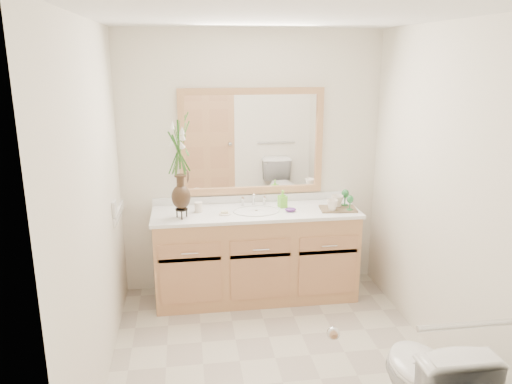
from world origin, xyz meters
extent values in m
plane|color=beige|center=(0.00, 0.00, 0.00)|extent=(2.60, 2.60, 0.00)
cube|color=white|center=(0.00, 0.00, 2.40)|extent=(2.40, 2.60, 0.02)
cube|color=white|center=(0.00, 1.30, 1.20)|extent=(2.40, 0.02, 2.40)
cube|color=white|center=(0.00, -1.30, 1.20)|extent=(2.40, 0.02, 2.40)
cube|color=white|center=(-1.20, 0.00, 1.20)|extent=(0.02, 2.60, 2.40)
cube|color=white|center=(1.20, 0.00, 1.20)|extent=(0.02, 2.60, 2.40)
cube|color=tan|center=(0.00, 1.01, 0.40)|extent=(1.80, 0.55, 0.80)
cube|color=white|center=(0.00, 1.01, 0.82)|extent=(1.84, 0.57, 0.03)
ellipsoid|color=white|center=(0.00, 0.99, 0.78)|extent=(0.38, 0.30, 0.12)
cylinder|color=silver|center=(0.00, 1.17, 0.89)|extent=(0.02, 0.02, 0.11)
cylinder|color=silver|center=(-0.10, 1.17, 0.87)|extent=(0.02, 0.02, 0.08)
cylinder|color=silver|center=(0.10, 1.17, 0.87)|extent=(0.02, 0.02, 0.08)
cube|color=white|center=(0.00, 1.28, 1.41)|extent=(1.20, 0.01, 0.85)
cube|color=tan|center=(0.00, 1.28, 1.86)|extent=(1.32, 0.04, 0.06)
cube|color=tan|center=(0.00, 1.28, 0.95)|extent=(1.32, 0.04, 0.06)
cube|color=tan|center=(-0.63, 1.28, 1.41)|extent=(0.06, 0.04, 0.85)
cube|color=tan|center=(0.63, 1.28, 1.41)|extent=(0.06, 0.04, 0.85)
cube|color=white|center=(-1.19, 0.76, 0.98)|extent=(0.02, 0.12, 0.12)
cube|color=tan|center=(-0.30, -1.29, 1.00)|extent=(0.80, 0.03, 2.00)
cylinder|color=silver|center=(0.70, -1.27, 0.95)|extent=(0.55, 0.03, 0.03)
cylinder|color=black|center=(-0.65, 0.90, 0.91)|extent=(0.10, 0.10, 0.01)
ellipsoid|color=black|center=(-0.65, 0.90, 1.02)|extent=(0.16, 0.16, 0.21)
cylinder|color=black|center=(-0.65, 0.90, 1.15)|extent=(0.07, 0.07, 0.09)
cylinder|color=#4C7A33|center=(-0.65, 0.90, 1.39)|extent=(0.06, 0.06, 0.38)
cylinder|color=white|center=(-0.51, 1.04, 0.87)|extent=(0.07, 0.07, 0.09)
cylinder|color=white|center=(-0.29, 0.94, 0.84)|extent=(0.10, 0.10, 0.01)
cube|color=beige|center=(-0.29, 0.94, 0.85)|extent=(0.06, 0.04, 0.02)
imported|color=#71DA33|center=(0.26, 1.09, 0.90)|extent=(0.08, 0.08, 0.14)
ellipsoid|color=#59287A|center=(0.30, 0.94, 0.85)|extent=(0.10, 0.08, 0.03)
cube|color=brown|center=(0.73, 0.94, 0.84)|extent=(0.34, 0.24, 0.02)
imported|color=white|center=(0.66, 0.88, 0.90)|extent=(0.12, 0.11, 0.10)
imported|color=white|center=(0.74, 0.98, 0.90)|extent=(0.15, 0.15, 0.11)
cylinder|color=#287838|center=(0.82, 0.87, 0.85)|extent=(0.06, 0.06, 0.01)
cylinder|color=#287838|center=(0.82, 0.87, 0.89)|extent=(0.01, 0.01, 0.08)
ellipsoid|color=#287838|center=(0.82, 0.87, 0.94)|extent=(0.06, 0.06, 0.07)
cylinder|color=#287838|center=(0.82, 1.01, 0.85)|extent=(0.06, 0.06, 0.01)
cylinder|color=#287838|center=(0.82, 1.01, 0.90)|extent=(0.01, 0.01, 0.09)
ellipsoid|color=#287838|center=(0.82, 1.01, 0.96)|extent=(0.07, 0.07, 0.08)
camera|label=1|loc=(-0.61, -3.18, 2.17)|focal=35.00mm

